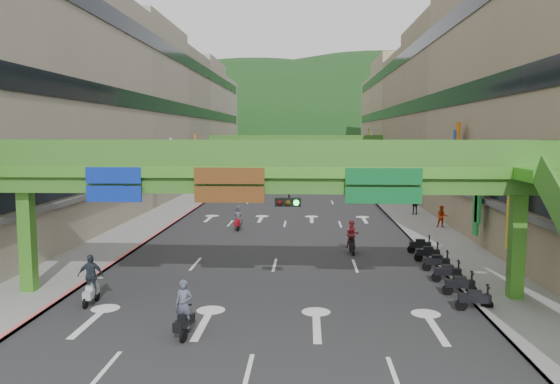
{
  "coord_description": "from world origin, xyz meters",
  "views": [
    {
      "loc": [
        1.8,
        -17.99,
        7.4
      ],
      "look_at": [
        0.0,
        18.0,
        3.5
      ],
      "focal_mm": 35.0,
      "sensor_mm": 36.0,
      "label": 1
    }
  ],
  "objects_px": {
    "scooter_rider_mid": "(352,237)",
    "car_silver": "(237,187)",
    "overpass_near": "(287,184)",
    "scooter_rider_near": "(184,310)",
    "car_yellow": "(323,178)",
    "pedestrian_red": "(442,218)"
  },
  "relations": [
    {
      "from": "scooter_rider_near",
      "to": "car_yellow",
      "type": "relative_size",
      "value": 0.57
    },
    {
      "from": "scooter_rider_mid",
      "to": "pedestrian_red",
      "type": "distance_m",
      "value": 11.75
    },
    {
      "from": "overpass_near",
      "to": "car_yellow",
      "type": "distance_m",
      "value": 58.84
    },
    {
      "from": "car_silver",
      "to": "pedestrian_red",
      "type": "height_order",
      "value": "pedestrian_red"
    },
    {
      "from": "car_silver",
      "to": "scooter_rider_near",
      "type": "bearing_deg",
      "value": -91.14
    },
    {
      "from": "overpass_near",
      "to": "scooter_rider_mid",
      "type": "height_order",
      "value": "overpass_near"
    },
    {
      "from": "overpass_near",
      "to": "scooter_rider_mid",
      "type": "xyz_separation_m",
      "value": [
        3.65,
        9.81,
        -4.13
      ]
    },
    {
      "from": "scooter_rider_mid",
      "to": "car_yellow",
      "type": "relative_size",
      "value": 0.56
    },
    {
      "from": "scooter_rider_mid",
      "to": "pedestrian_red",
      "type": "height_order",
      "value": "scooter_rider_mid"
    },
    {
      "from": "car_yellow",
      "to": "scooter_rider_mid",
      "type": "bearing_deg",
      "value": -98.31
    },
    {
      "from": "pedestrian_red",
      "to": "overpass_near",
      "type": "bearing_deg",
      "value": -114.4
    },
    {
      "from": "overpass_near",
      "to": "scooter_rider_mid",
      "type": "relative_size",
      "value": 13.49
    },
    {
      "from": "car_silver",
      "to": "scooter_rider_mid",
      "type": "bearing_deg",
      "value": -77.83
    },
    {
      "from": "scooter_rider_mid",
      "to": "car_silver",
      "type": "relative_size",
      "value": 0.53
    },
    {
      "from": "car_silver",
      "to": "car_yellow",
      "type": "relative_size",
      "value": 1.06
    },
    {
      "from": "car_silver",
      "to": "car_yellow",
      "type": "distance_m",
      "value": 17.83
    },
    {
      "from": "scooter_rider_mid",
      "to": "car_yellow",
      "type": "height_order",
      "value": "scooter_rider_mid"
    },
    {
      "from": "overpass_near",
      "to": "scooter_rider_near",
      "type": "relative_size",
      "value": 13.23
    },
    {
      "from": "scooter_rider_near",
      "to": "car_silver",
      "type": "relative_size",
      "value": 0.54
    },
    {
      "from": "overpass_near",
      "to": "car_silver",
      "type": "relative_size",
      "value": 7.15
    },
    {
      "from": "scooter_rider_mid",
      "to": "pedestrian_red",
      "type": "xyz_separation_m",
      "value": [
        7.61,
        8.95,
        -0.22
      ]
    },
    {
      "from": "scooter_rider_mid",
      "to": "car_yellow",
      "type": "bearing_deg",
      "value": 90.49
    }
  ]
}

